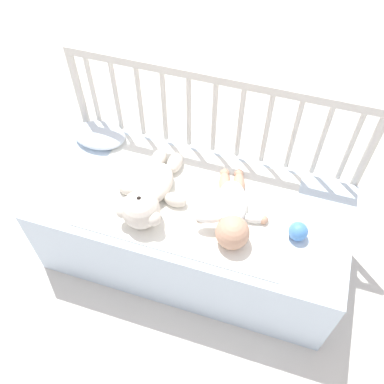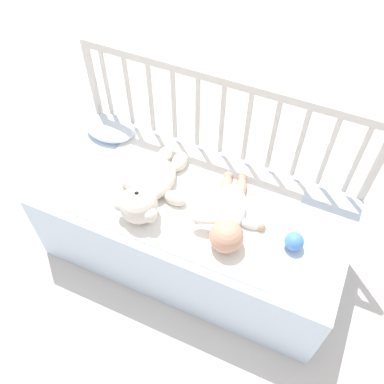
{
  "view_description": "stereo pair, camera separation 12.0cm",
  "coord_description": "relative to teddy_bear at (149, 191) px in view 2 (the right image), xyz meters",
  "views": [
    {
      "loc": [
        0.32,
        -1.01,
        1.87
      ],
      "look_at": [
        0.0,
        0.0,
        0.49
      ],
      "focal_mm": 40.0,
      "sensor_mm": 36.0,
      "label": 1
    },
    {
      "loc": [
        0.44,
        -0.97,
        1.87
      ],
      "look_at": [
        0.0,
        0.0,
        0.49
      ],
      "focal_mm": 40.0,
      "sensor_mm": 36.0,
      "label": 2
    }
  ],
  "objects": [
    {
      "name": "crib_mattress",
      "position": [
        0.16,
        0.06,
        -0.28
      ],
      "size": [
        1.32,
        0.59,
        0.43
      ],
      "color": "silver",
      "rests_on": "ground_plane"
    },
    {
      "name": "crib_rail",
      "position": [
        0.16,
        0.38,
        0.11
      ],
      "size": [
        1.32,
        0.04,
        0.85
      ],
      "color": "beige",
      "rests_on": "ground_plane"
    },
    {
      "name": "blanket",
      "position": [
        0.15,
        0.07,
        -0.06
      ],
      "size": [
        0.86,
        0.54,
        0.01
      ],
      "color": "white",
      "rests_on": "crib_mattress"
    },
    {
      "name": "toy_ball",
      "position": [
        0.61,
        0.02,
        -0.02
      ],
      "size": [
        0.08,
        0.08,
        0.08
      ],
      "color": "#4C8CDB",
      "rests_on": "crib_mattress"
    },
    {
      "name": "ground_plane",
      "position": [
        0.16,
        0.06,
        -0.49
      ],
      "size": [
        12.0,
        12.0,
        0.0
      ],
      "primitive_type": "plane",
      "color": "silver"
    },
    {
      "name": "small_pillow",
      "position": [
        -0.36,
        0.28,
        -0.03
      ],
      "size": [
        0.25,
        0.18,
        0.06
      ],
      "color": "silver",
      "rests_on": "crib_mattress"
    },
    {
      "name": "baby",
      "position": [
        0.34,
        0.02,
        -0.01
      ],
      "size": [
        0.29,
        0.41,
        0.13
      ],
      "color": "white",
      "rests_on": "crib_mattress"
    },
    {
      "name": "teddy_bear",
      "position": [
        0.0,
        0.0,
        0.0
      ],
      "size": [
        0.3,
        0.44,
        0.16
      ],
      "color": "silver",
      "rests_on": "crib_mattress"
    }
  ]
}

